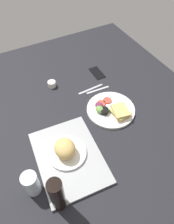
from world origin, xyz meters
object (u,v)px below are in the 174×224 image
(espresso_cup, at_px, (52,84))
(bread_plate_near, at_px, (66,150))
(fork, at_px, (98,90))
(knife, at_px, (91,89))
(serving_tray, at_px, (69,157))
(soda_bottle, at_px, (57,195))
(drinking_glass, at_px, (31,184))
(plate_with_salad, at_px, (111,110))
(cell_phone, at_px, (97,73))

(espresso_cup, bearing_deg, bread_plate_near, 166.02)
(fork, relative_size, knife, 0.89)
(espresso_cup, xyz_separation_m, fork, (-0.19, -0.27, -0.02))
(serving_tray, height_order, soda_bottle, soda_bottle)
(drinking_glass, height_order, knife, drinking_glass)
(plate_with_salad, relative_size, fork, 1.80)
(serving_tray, bearing_deg, fork, -46.12)
(espresso_cup, bearing_deg, fork, -125.09)
(fork, bearing_deg, drinking_glass, 39.81)
(serving_tray, distance_m, espresso_cup, 0.58)
(bread_plate_near, distance_m, knife, 0.53)
(drinking_glass, bearing_deg, espresso_cup, -28.64)
(plate_with_salad, bearing_deg, cell_phone, -16.61)
(bread_plate_near, bearing_deg, soda_bottle, 148.81)
(bread_plate_near, xyz_separation_m, knife, (0.39, -0.36, -0.05))
(drinking_glass, height_order, soda_bottle, soda_bottle)
(drinking_glass, relative_size, espresso_cup, 2.47)
(plate_with_salad, bearing_deg, drinking_glass, 112.73)
(plate_with_salad, height_order, cell_phone, plate_with_salad)
(serving_tray, height_order, cell_phone, serving_tray)
(serving_tray, bearing_deg, knife, -40.91)
(serving_tray, relative_size, knife, 2.37)
(soda_bottle, height_order, fork, soda_bottle)
(bread_plate_near, bearing_deg, drinking_glass, 113.86)
(bread_plate_near, distance_m, cell_phone, 0.71)
(plate_with_salad, height_order, knife, plate_with_salad)
(plate_with_salad, bearing_deg, serving_tray, 115.12)
(plate_with_salad, height_order, fork, plate_with_salad)
(serving_tray, distance_m, fork, 0.55)
(soda_bottle, height_order, knife, soda_bottle)
(bread_plate_near, bearing_deg, serving_tray, -165.57)
(plate_with_salad, height_order, soda_bottle, soda_bottle)
(soda_bottle, relative_size, fork, 1.38)
(serving_tray, xyz_separation_m, espresso_cup, (0.57, -0.13, 0.01))
(bread_plate_near, height_order, fork, bread_plate_near)
(serving_tray, bearing_deg, bread_plate_near, 14.43)
(cell_phone, bearing_deg, fork, 152.75)
(serving_tray, xyz_separation_m, fork, (0.38, -0.40, -0.01))
(cell_phone, bearing_deg, serving_tray, 139.12)
(soda_bottle, bearing_deg, drinking_glass, 34.41)
(drinking_glass, distance_m, knife, 0.75)
(bread_plate_near, height_order, knife, bread_plate_near)
(knife, bearing_deg, plate_with_salad, 91.29)
(drinking_glass, xyz_separation_m, knife, (0.48, -0.58, -0.07))
(plate_with_salad, xyz_separation_m, drinking_glass, (-0.25, 0.59, 0.05))
(plate_with_salad, distance_m, cell_phone, 0.38)
(bread_plate_near, bearing_deg, fork, -48.15)
(fork, bearing_deg, soda_bottle, 50.62)
(plate_with_salad, bearing_deg, knife, 3.86)
(soda_bottle, bearing_deg, cell_phone, -39.98)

